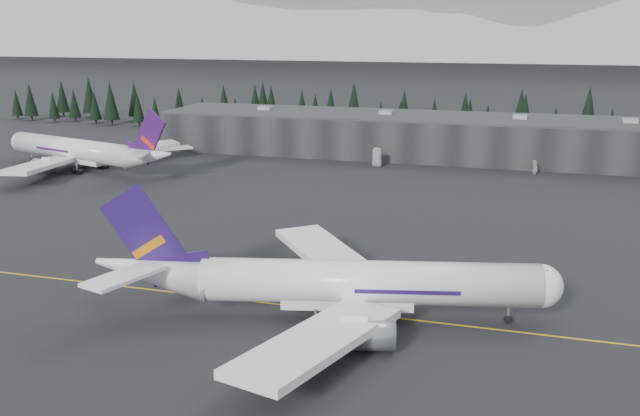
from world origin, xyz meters
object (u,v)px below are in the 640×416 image
(terminal, at_px, (418,135))
(gse_vehicle_a, at_px, (377,164))
(jet_main, at_px, (328,282))
(jet_parked, at_px, (86,151))
(gse_vehicle_b, at_px, (535,172))

(terminal, relative_size, gse_vehicle_a, 28.88)
(terminal, distance_m, jet_main, 130.20)
(jet_parked, relative_size, gse_vehicle_a, 11.40)
(terminal, height_order, jet_main, jet_main)
(terminal, height_order, gse_vehicle_a, terminal)
(jet_parked, bearing_deg, gse_vehicle_a, -142.96)
(terminal, xyz_separation_m, gse_vehicle_b, (35.25, -19.13, -5.65))
(terminal, distance_m, jet_parked, 97.85)
(jet_main, bearing_deg, gse_vehicle_a, 85.58)
(gse_vehicle_b, bearing_deg, jet_main, -35.00)
(jet_parked, height_order, gse_vehicle_a, jet_parked)
(jet_main, distance_m, jet_parked, 122.70)
(gse_vehicle_a, distance_m, gse_vehicle_b, 43.38)
(jet_parked, bearing_deg, terminal, -133.06)
(terminal, distance_m, gse_vehicle_a, 23.20)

